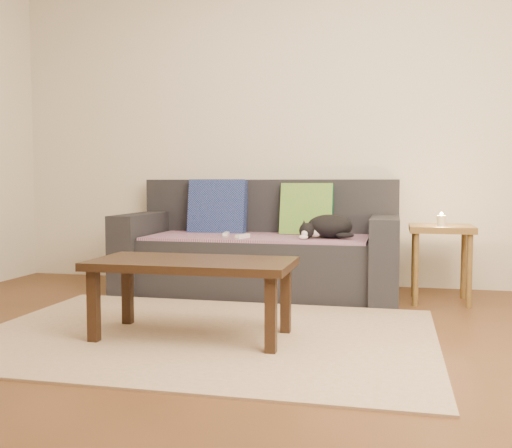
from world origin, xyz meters
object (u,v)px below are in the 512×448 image
at_px(coffee_table, 192,270).
at_px(cat, 328,227).
at_px(sofa, 260,251).
at_px(wii_remote_a, 226,234).
at_px(side_table, 441,239).
at_px(wii_remote_b, 243,236).

bearing_deg(coffee_table, cat, 66.05).
relative_size(sofa, wii_remote_a, 14.00).
xyz_separation_m(cat, wii_remote_a, (-0.76, -0.03, -0.07)).
relative_size(cat, coffee_table, 0.37).
relative_size(wii_remote_a, side_table, 0.28).
bearing_deg(coffee_table, sofa, 88.28).
xyz_separation_m(cat, wii_remote_b, (-0.60, -0.14, -0.07)).
bearing_deg(sofa, cat, -17.58).
bearing_deg(cat, side_table, 7.98).
bearing_deg(wii_remote_a, sofa, -57.89).
height_order(wii_remote_b, coffee_table, wii_remote_b).
bearing_deg(sofa, wii_remote_a, -138.30).
distance_m(side_table, coffee_table, 1.93).
height_order(cat, wii_remote_a, cat).
height_order(sofa, cat, sofa).
bearing_deg(sofa, wii_remote_b, -101.60).
distance_m(wii_remote_a, coffee_table, 1.31).
bearing_deg(cat, wii_remote_a, -171.85).
distance_m(cat, coffee_table, 1.45).
xyz_separation_m(sofa, side_table, (1.34, -0.15, 0.14)).
bearing_deg(coffee_table, wii_remote_b, 90.94).
distance_m(sofa, wii_remote_a, 0.33).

